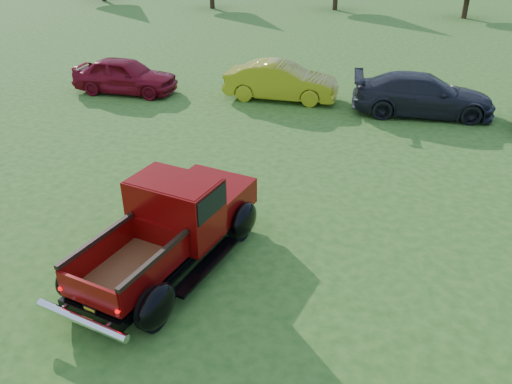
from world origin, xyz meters
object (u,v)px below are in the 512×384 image
Objects in this scene: pickup_truck at (177,221)px; show_car_red at (125,75)px; show_car_yellow at (281,81)px; show_car_grey at (423,95)px.

pickup_truck reaches higher than show_car_red.
show_car_yellow reaches higher than show_car_red.
show_car_yellow is at bearing 81.02° from show_car_grey.
pickup_truck is 1.16× the size of show_car_yellow.
show_car_red is 0.84× the size of show_car_grey.
show_car_red is 6.00m from show_car_yellow.
show_car_red is 0.96× the size of show_car_yellow.
show_car_grey reaches higher than show_car_yellow.
pickup_truck reaches higher than show_car_grey.
show_car_grey reaches higher than show_car_red.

